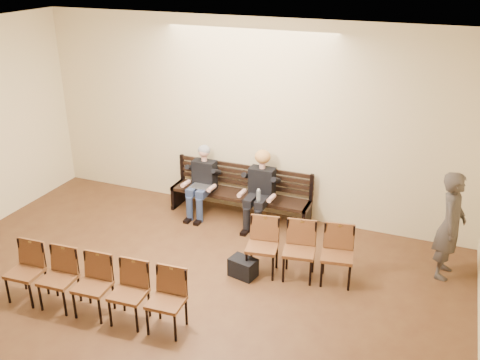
# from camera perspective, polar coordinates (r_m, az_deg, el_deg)

# --- Properties ---
(room_walls) EXTENTS (8.02, 10.01, 3.51)m
(room_walls) POSITION_cam_1_polar(r_m,az_deg,el_deg) (5.67, -14.53, 2.31)
(room_walls) COLOR beige
(room_walls) RESTS_ON ground
(bench) EXTENTS (2.60, 0.90, 0.45)m
(bench) POSITION_cam_1_polar(r_m,az_deg,el_deg) (9.71, -0.04, -2.69)
(bench) COLOR black
(bench) RESTS_ON ground
(seated_man) EXTENTS (0.52, 0.72, 1.24)m
(seated_man) POSITION_cam_1_polar(r_m,az_deg,el_deg) (9.70, -4.04, -0.20)
(seated_man) COLOR black
(seated_man) RESTS_ON ground
(seated_woman) EXTENTS (0.54, 0.75, 1.26)m
(seated_woman) POSITION_cam_1_polar(r_m,az_deg,el_deg) (9.30, 2.14, -1.18)
(seated_woman) COLOR black
(seated_woman) RESTS_ON ground
(laptop) EXTENTS (0.39, 0.34, 0.25)m
(laptop) POSITION_cam_1_polar(r_m,az_deg,el_deg) (9.60, -4.21, -0.77)
(laptop) COLOR silver
(laptop) RESTS_ON bench
(water_bottle) EXTENTS (0.07, 0.07, 0.23)m
(water_bottle) POSITION_cam_1_polar(r_m,az_deg,el_deg) (9.04, 1.97, -2.39)
(water_bottle) COLOR silver
(water_bottle) RESTS_ON bench
(bag) EXTENTS (0.44, 0.35, 0.29)m
(bag) POSITION_cam_1_polar(r_m,az_deg,el_deg) (8.06, 0.33, -9.30)
(bag) COLOR black
(bag) RESTS_ON ground
(passerby) EXTENTS (0.52, 0.73, 1.90)m
(passerby) POSITION_cam_1_polar(r_m,az_deg,el_deg) (8.28, 21.66, -3.77)
(passerby) COLOR #3D3732
(passerby) RESTS_ON ground
(chair_row_front) EXTENTS (1.61, 0.71, 0.87)m
(chair_row_front) POSITION_cam_1_polar(r_m,az_deg,el_deg) (7.93, 6.32, -7.62)
(chair_row_front) COLOR brown
(chair_row_front) RESTS_ON ground
(chair_row_back) EXTENTS (2.59, 0.63, 0.84)m
(chair_row_back) POSITION_cam_1_polar(r_m,az_deg,el_deg) (7.42, -15.46, -10.94)
(chair_row_back) COLOR brown
(chair_row_back) RESTS_ON ground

